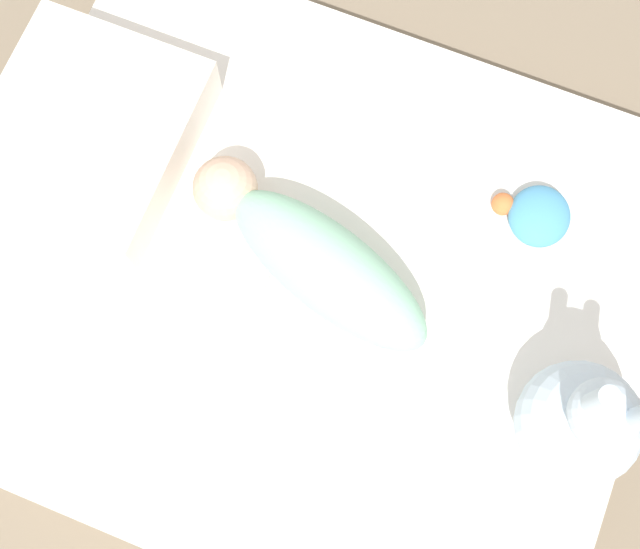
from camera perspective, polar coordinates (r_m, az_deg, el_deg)
ground_plane at (r=1.81m, az=-0.50°, el=-1.92°), size 12.00×12.00×0.00m
bed_mattress at (r=1.72m, az=-0.53°, el=-1.24°), size 1.24×1.08×0.18m
burp_cloth at (r=1.66m, az=-5.40°, el=2.55°), size 0.18×0.17×0.02m
swaddled_baby at (r=1.57m, az=-0.38°, el=1.08°), size 0.51×0.27×0.16m
pillow at (r=1.73m, az=-14.53°, el=8.72°), size 0.36×0.40×0.11m
bunny_plush at (r=1.52m, az=16.42°, el=-9.06°), size 0.21×0.21×0.36m
turtle_plush at (r=1.69m, az=13.66°, el=3.72°), size 0.15×0.12×0.06m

